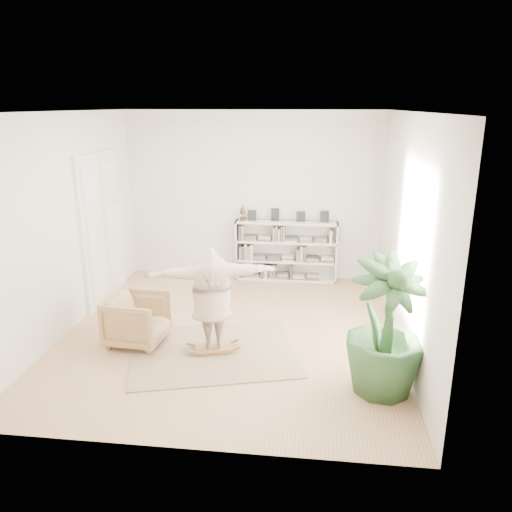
{
  "coord_description": "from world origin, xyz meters",
  "views": [
    {
      "loc": [
        1.33,
        -7.59,
        3.7
      ],
      "look_at": [
        0.38,
        0.4,
        1.25
      ],
      "focal_mm": 35.0,
      "sensor_mm": 36.0,
      "label": 1
    }
  ],
  "objects": [
    {
      "name": "armchair",
      "position": [
        -1.42,
        -0.54,
        0.4
      ],
      "size": [
        0.96,
        0.94,
        0.81
      ],
      "primitive_type": "imported",
      "rotation": [
        0.0,
        0.0,
        1.48
      ],
      "color": "tan",
      "rests_on": "floor"
    },
    {
      "name": "rug",
      "position": [
        -0.16,
        -0.71,
        0.01
      ],
      "size": [
        2.94,
        2.6,
        0.02
      ],
      "primitive_type": "cube",
      "rotation": [
        0.0,
        0.0,
        0.27
      ],
      "color": "tan",
      "rests_on": "floor"
    },
    {
      "name": "floor",
      "position": [
        0.0,
        0.0,
        0.0
      ],
      "size": [
        6.0,
        6.0,
        0.0
      ],
      "primitive_type": "plane",
      "color": "#A67C56",
      "rests_on": "ground"
    },
    {
      "name": "bookshelf",
      "position": [
        0.74,
        2.82,
        0.64
      ],
      "size": [
        2.2,
        0.35,
        1.64
      ],
      "color": "silver",
      "rests_on": "floor"
    },
    {
      "name": "houseplant",
      "position": [
        2.3,
        -1.52,
        0.93
      ],
      "size": [
        1.36,
        1.36,
        1.87
      ],
      "primitive_type": "imported",
      "rotation": [
        0.0,
        0.0,
        0.38
      ],
      "color": "#2B5128",
      "rests_on": "floor"
    },
    {
      "name": "doors",
      "position": [
        -2.7,
        1.3,
        1.4
      ],
      "size": [
        0.09,
        1.78,
        2.92
      ],
      "color": "white",
      "rests_on": "floor"
    },
    {
      "name": "person",
      "position": [
        -0.16,
        -0.71,
        0.94
      ],
      "size": [
        2.04,
        1.04,
        1.6
      ],
      "primitive_type": "imported",
      "rotation": [
        0.0,
        0.0,
        3.41
      ],
      "color": "#C0A290",
      "rests_on": "rocker_board"
    },
    {
      "name": "rocker_board",
      "position": [
        -0.16,
        -0.71,
        0.07
      ],
      "size": [
        0.63,
        0.47,
        0.12
      ],
      "rotation": [
        0.0,
        0.0,
        0.27
      ],
      "color": "brown",
      "rests_on": "rug"
    },
    {
      "name": "room_shell",
      "position": [
        0.0,
        2.94,
        3.51
      ],
      "size": [
        6.0,
        6.0,
        6.0
      ],
      "color": "silver",
      "rests_on": "floor"
    }
  ]
}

